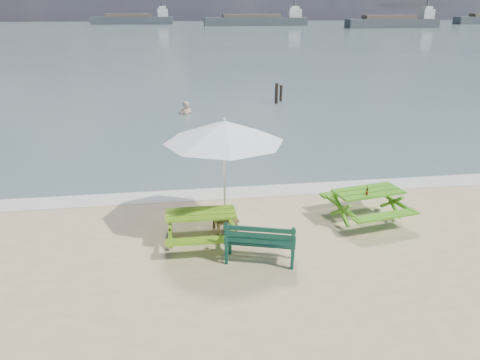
{
  "coord_description": "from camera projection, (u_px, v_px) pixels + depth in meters",
  "views": [
    {
      "loc": [
        -2.16,
        -8.1,
        5.2
      ],
      "look_at": [
        -0.5,
        3.0,
        1.0
      ],
      "focal_mm": 35.0,
      "sensor_mm": 36.0,
      "label": 1
    }
  ],
  "objects": [
    {
      "name": "beer_bottle",
      "position": [
        367.0,
        192.0,
        11.48
      ],
      "size": [
        0.06,
        0.06,
        0.23
      ],
      "color": "#915515",
      "rests_on": "picnic_table_right"
    },
    {
      "name": "park_bench",
      "position": [
        260.0,
        249.0,
        10.04
      ],
      "size": [
        1.58,
        0.93,
        0.92
      ],
      "color": "#0E3D30",
      "rests_on": "ground"
    },
    {
      "name": "side_table",
      "position": [
        225.0,
        224.0,
        11.44
      ],
      "size": [
        0.64,
        0.64,
        0.36
      ],
      "color": "brown",
      "rests_on": "ground"
    },
    {
      "name": "picnic_table_right",
      "position": [
        367.0,
        206.0,
        11.94
      ],
      "size": [
        2.04,
        2.19,
        0.82
      ],
      "color": "#429416",
      "rests_on": "ground"
    },
    {
      "name": "sea",
      "position": [
        179.0,
        35.0,
        88.36
      ],
      "size": [
        300.0,
        300.0,
        0.0
      ],
      "primitive_type": "plane",
      "color": "slate",
      "rests_on": "ground"
    },
    {
      "name": "mooring_pilings",
      "position": [
        278.0,
        95.0,
        26.5
      ],
      "size": [
        0.57,
        0.77,
        1.34
      ],
      "color": "black",
      "rests_on": "ground"
    },
    {
      "name": "picnic_table_left",
      "position": [
        201.0,
        228.0,
        10.8
      ],
      "size": [
        1.63,
        1.81,
        0.77
      ],
      "color": "#66A218",
      "rests_on": "ground"
    },
    {
      "name": "patio_umbrella",
      "position": [
        224.0,
        131.0,
        10.62
      ],
      "size": [
        3.19,
        3.19,
        2.77
      ],
      "color": "silver",
      "rests_on": "ground"
    },
    {
      "name": "cargo_ships",
      "position": [
        378.0,
        21.0,
        129.3
      ],
      "size": [
        145.84,
        37.09,
        4.4
      ],
      "color": "#3C4347",
      "rests_on": "ground"
    },
    {
      "name": "swimmer",
      "position": [
        186.0,
        119.0,
        23.87
      ],
      "size": [
        0.72,
        0.53,
        1.82
      ],
      "color": "tan",
      "rests_on": "ground"
    },
    {
      "name": "foam_strip",
      "position": [
        249.0,
        192.0,
        13.89
      ],
      "size": [
        22.0,
        0.9,
        0.01
      ],
      "primitive_type": "cube",
      "color": "silver",
      "rests_on": "ground"
    }
  ]
}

